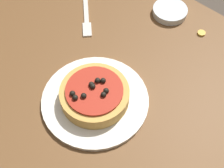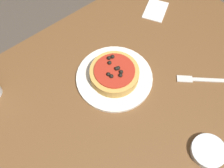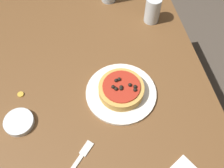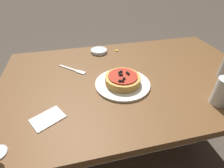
{
  "view_description": "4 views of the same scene",
  "coord_description": "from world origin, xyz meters",
  "px_view_note": "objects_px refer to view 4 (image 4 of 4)",
  "views": [
    {
      "loc": [
        -0.24,
        0.34,
        1.44
      ],
      "look_at": [
        0.05,
        0.03,
        0.81
      ],
      "focal_mm": 50.0,
      "sensor_mm": 36.0,
      "label": 1
    },
    {
      "loc": [
        -0.25,
        -0.31,
        1.55
      ],
      "look_at": [
        0.02,
        0.02,
        0.82
      ],
      "focal_mm": 42.0,
      "sensor_mm": 36.0,
      "label": 2
    },
    {
      "loc": [
        0.57,
        -0.07,
        1.63
      ],
      "look_at": [
        0.08,
        0.03,
        0.85
      ],
      "focal_mm": 42.0,
      "sensor_mm": 36.0,
      "label": 3
    },
    {
      "loc": [
        0.28,
        0.74,
        1.27
      ],
      "look_at": [
        0.13,
        0.09,
        0.78
      ],
      "focal_mm": 28.0,
      "sensor_mm": 36.0,
      "label": 4
    }
  ],
  "objects_px": {
    "dinner_plate": "(123,84)",
    "water_cup": "(222,92)",
    "side_bowl": "(99,51)",
    "bottle_cap": "(117,50)",
    "fork": "(74,70)",
    "dining_table": "(130,89)",
    "pizza": "(123,79)"
  },
  "relations": [
    {
      "from": "dinner_plate",
      "to": "pizza",
      "type": "height_order",
      "value": "pizza"
    },
    {
      "from": "dining_table",
      "to": "dinner_plate",
      "type": "relative_size",
      "value": 5.0
    },
    {
      "from": "side_bowl",
      "to": "bottle_cap",
      "type": "distance_m",
      "value": 0.13
    },
    {
      "from": "dining_table",
      "to": "bottle_cap",
      "type": "bearing_deg",
      "value": -90.88
    },
    {
      "from": "bottle_cap",
      "to": "dining_table",
      "type": "bearing_deg",
      "value": 89.12
    },
    {
      "from": "dinner_plate",
      "to": "side_bowl",
      "type": "bearing_deg",
      "value": -82.33
    },
    {
      "from": "side_bowl",
      "to": "bottle_cap",
      "type": "relative_size",
      "value": 4.48
    },
    {
      "from": "side_bowl",
      "to": "fork",
      "type": "distance_m",
      "value": 0.26
    },
    {
      "from": "pizza",
      "to": "bottle_cap",
      "type": "distance_m",
      "value": 0.39
    },
    {
      "from": "pizza",
      "to": "water_cup",
      "type": "bearing_deg",
      "value": 148.67
    },
    {
      "from": "dining_table",
      "to": "side_bowl",
      "type": "xyz_separation_m",
      "value": [
        0.12,
        -0.32,
        0.1
      ]
    },
    {
      "from": "dining_table",
      "to": "pizza",
      "type": "relative_size",
      "value": 7.88
    },
    {
      "from": "pizza",
      "to": "side_bowl",
      "type": "relative_size",
      "value": 1.61
    },
    {
      "from": "water_cup",
      "to": "bottle_cap",
      "type": "xyz_separation_m",
      "value": [
        0.29,
        -0.61,
        -0.06
      ]
    },
    {
      "from": "pizza",
      "to": "bottle_cap",
      "type": "xyz_separation_m",
      "value": [
        -0.07,
        -0.38,
        -0.03
      ]
    },
    {
      "from": "dining_table",
      "to": "bottle_cap",
      "type": "height_order",
      "value": "bottle_cap"
    },
    {
      "from": "dinner_plate",
      "to": "pizza",
      "type": "relative_size",
      "value": 1.58
    },
    {
      "from": "dining_table",
      "to": "bottle_cap",
      "type": "relative_size",
      "value": 56.93
    },
    {
      "from": "pizza",
      "to": "water_cup",
      "type": "distance_m",
      "value": 0.43
    },
    {
      "from": "fork",
      "to": "bottle_cap",
      "type": "bearing_deg",
      "value": 74.02
    },
    {
      "from": "fork",
      "to": "bottle_cap",
      "type": "relative_size",
      "value": 6.15
    },
    {
      "from": "side_bowl",
      "to": "fork",
      "type": "xyz_separation_m",
      "value": [
        0.18,
        0.19,
        -0.01
      ]
    },
    {
      "from": "pizza",
      "to": "side_bowl",
      "type": "bearing_deg",
      "value": -82.34
    },
    {
      "from": "dinner_plate",
      "to": "bottle_cap",
      "type": "distance_m",
      "value": 0.39
    },
    {
      "from": "dining_table",
      "to": "fork",
      "type": "bearing_deg",
      "value": -23.5
    },
    {
      "from": "dinner_plate",
      "to": "pizza",
      "type": "distance_m",
      "value": 0.03
    },
    {
      "from": "dinner_plate",
      "to": "water_cup",
      "type": "distance_m",
      "value": 0.43
    },
    {
      "from": "dinner_plate",
      "to": "fork",
      "type": "relative_size",
      "value": 1.85
    },
    {
      "from": "dinner_plate",
      "to": "fork",
      "type": "xyz_separation_m",
      "value": [
        0.23,
        -0.2,
        -0.0
      ]
    },
    {
      "from": "dinner_plate",
      "to": "bottle_cap",
      "type": "height_order",
      "value": "dinner_plate"
    },
    {
      "from": "fork",
      "to": "bottle_cap",
      "type": "xyz_separation_m",
      "value": [
        -0.3,
        -0.19,
        0.0
      ]
    },
    {
      "from": "dinner_plate",
      "to": "water_cup",
      "type": "xyz_separation_m",
      "value": [
        -0.37,
        0.22,
        0.06
      ]
    }
  ]
}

